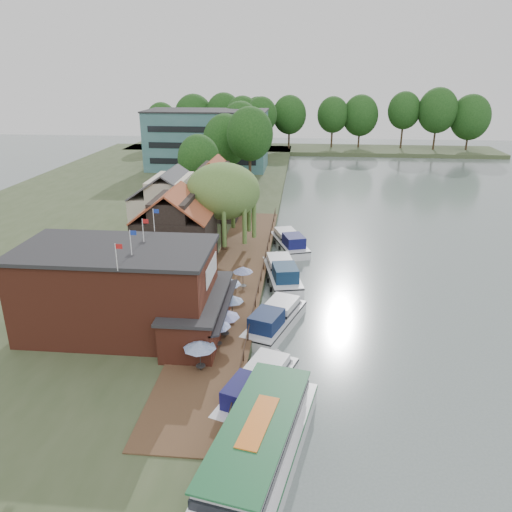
{
  "coord_description": "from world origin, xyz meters",
  "views": [
    {
      "loc": [
        -1.34,
        -36.54,
        21.42
      ],
      "look_at": [
        -6.0,
        12.0,
        3.0
      ],
      "focal_mm": 35.0,
      "sensor_mm": 36.0,
      "label": 1
    }
  ],
  "objects_px": {
    "tour_boat": "(254,455)",
    "cruiser_1": "(275,317)",
    "cottage_c": "(215,188)",
    "cottage_b": "(171,203)",
    "cruiser_0": "(258,384)",
    "umbrella_4": "(228,291)",
    "umbrella_0": "(200,356)",
    "umbrella_5": "(243,278)",
    "cottage_a": "(175,227)",
    "hotel_block": "(207,140)",
    "willow": "(223,208)",
    "cruiser_2": "(282,270)",
    "umbrella_1": "(217,334)",
    "umbrella_3": "(232,308)",
    "cruiser_3": "(289,240)",
    "umbrella_2": "(225,324)",
    "swan": "(239,459)",
    "pub": "(142,290)"
  },
  "relations": [
    {
      "from": "pub",
      "to": "hotel_block",
      "type": "relative_size",
      "value": 0.79
    },
    {
      "from": "umbrella_4",
      "to": "swan",
      "type": "height_order",
      "value": "umbrella_4"
    },
    {
      "from": "umbrella_1",
      "to": "cruiser_2",
      "type": "xyz_separation_m",
      "value": [
        4.29,
        15.75,
        -1.0
      ]
    },
    {
      "from": "umbrella_4",
      "to": "umbrella_0",
      "type": "bearing_deg",
      "value": -91.68
    },
    {
      "from": "umbrella_4",
      "to": "tour_boat",
      "type": "relative_size",
      "value": 0.16
    },
    {
      "from": "umbrella_4",
      "to": "cruiser_2",
      "type": "distance_m",
      "value": 9.11
    },
    {
      "from": "umbrella_3",
      "to": "cruiser_2",
      "type": "relative_size",
      "value": 0.23
    },
    {
      "from": "umbrella_4",
      "to": "cruiser_3",
      "type": "height_order",
      "value": "umbrella_4"
    },
    {
      "from": "cruiser_0",
      "to": "cottage_b",
      "type": "bearing_deg",
      "value": 132.46
    },
    {
      "from": "umbrella_3",
      "to": "cruiser_1",
      "type": "bearing_deg",
      "value": 13.14
    },
    {
      "from": "umbrella_4",
      "to": "cruiser_2",
      "type": "relative_size",
      "value": 0.23
    },
    {
      "from": "cottage_a",
      "to": "cruiser_0",
      "type": "distance_m",
      "value": 24.86
    },
    {
      "from": "hotel_block",
      "to": "cottage_a",
      "type": "xyz_separation_m",
      "value": [
        7.0,
        -56.0,
        -1.9
      ]
    },
    {
      "from": "hotel_block",
      "to": "umbrella_3",
      "type": "xyz_separation_m",
      "value": [
        15.0,
        -68.8,
        -4.86
      ]
    },
    {
      "from": "cottage_c",
      "to": "umbrella_3",
      "type": "bearing_deg",
      "value": -77.58
    },
    {
      "from": "hotel_block",
      "to": "tour_boat",
      "type": "xyz_separation_m",
      "value": [
        18.5,
        -85.09,
        -5.46
      ]
    },
    {
      "from": "cottage_c",
      "to": "tour_boat",
      "type": "distance_m",
      "value": 49.35
    },
    {
      "from": "cottage_a",
      "to": "cottage_c",
      "type": "bearing_deg",
      "value": 86.99
    },
    {
      "from": "cruiser_0",
      "to": "swan",
      "type": "relative_size",
      "value": 22.89
    },
    {
      "from": "umbrella_5",
      "to": "tour_boat",
      "type": "distance_m",
      "value": 23.08
    },
    {
      "from": "cruiser_3",
      "to": "swan",
      "type": "distance_m",
      "value": 36.75
    },
    {
      "from": "umbrella_5",
      "to": "cottage_a",
      "type": "bearing_deg",
      "value": 142.39
    },
    {
      "from": "umbrella_1",
      "to": "umbrella_4",
      "type": "height_order",
      "value": "same"
    },
    {
      "from": "cottage_c",
      "to": "cruiser_2",
      "type": "bearing_deg",
      "value": -62.36
    },
    {
      "from": "swan",
      "to": "willow",
      "type": "bearing_deg",
      "value": 100.34
    },
    {
      "from": "cruiser_3",
      "to": "tour_boat",
      "type": "bearing_deg",
      "value": -109.53
    },
    {
      "from": "cottage_b",
      "to": "hotel_block",
      "type": "bearing_deg",
      "value": 94.97
    },
    {
      "from": "hotel_block",
      "to": "cottage_c",
      "type": "xyz_separation_m",
      "value": [
        8.0,
        -37.0,
        -1.9
      ]
    },
    {
      "from": "cottage_c",
      "to": "cruiser_0",
      "type": "distance_m",
      "value": 42.32
    },
    {
      "from": "hotel_block",
      "to": "cottage_b",
      "type": "relative_size",
      "value": 2.65
    },
    {
      "from": "cruiser_0",
      "to": "swan",
      "type": "xyz_separation_m",
      "value": [
        -0.52,
        -5.97,
        -1.0
      ]
    },
    {
      "from": "cottage_a",
      "to": "cruiser_1",
      "type": "bearing_deg",
      "value": -45.84
    },
    {
      "from": "cottage_b",
      "to": "cottage_c",
      "type": "bearing_deg",
      "value": 66.04
    },
    {
      "from": "cottage_b",
      "to": "swan",
      "type": "height_order",
      "value": "cottage_b"
    },
    {
      "from": "cruiser_3",
      "to": "umbrella_2",
      "type": "bearing_deg",
      "value": -118.62
    },
    {
      "from": "swan",
      "to": "cruiser_0",
      "type": "bearing_deg",
      "value": 85.05
    },
    {
      "from": "pub",
      "to": "cruiser_1",
      "type": "height_order",
      "value": "pub"
    },
    {
      "from": "cottage_b",
      "to": "tour_boat",
      "type": "distance_m",
      "value": 41.84
    },
    {
      "from": "hotel_block",
      "to": "willow",
      "type": "distance_m",
      "value": 52.29
    },
    {
      "from": "cruiser_0",
      "to": "cruiser_2",
      "type": "height_order",
      "value": "cruiser_2"
    },
    {
      "from": "cottage_c",
      "to": "cruiser_2",
      "type": "distance_m",
      "value": 23.5
    },
    {
      "from": "willow",
      "to": "cruiser_1",
      "type": "relative_size",
      "value": 1.04
    },
    {
      "from": "tour_boat",
      "to": "cruiser_1",
      "type": "bearing_deg",
      "value": 101.25
    },
    {
      "from": "cottage_c",
      "to": "willow",
      "type": "distance_m",
      "value": 14.46
    },
    {
      "from": "cruiser_3",
      "to": "swan",
      "type": "relative_size",
      "value": 22.63
    },
    {
      "from": "pub",
      "to": "cruiser_0",
      "type": "height_order",
      "value": "pub"
    },
    {
      "from": "cottage_b",
      "to": "cruiser_3",
      "type": "bearing_deg",
      "value": -4.49
    },
    {
      "from": "umbrella_2",
      "to": "umbrella_3",
      "type": "height_order",
      "value": "same"
    },
    {
      "from": "umbrella_0",
      "to": "tour_boat",
      "type": "distance_m",
      "value": 9.83
    },
    {
      "from": "umbrella_4",
      "to": "cruiser_2",
      "type": "height_order",
      "value": "umbrella_4"
    }
  ]
}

